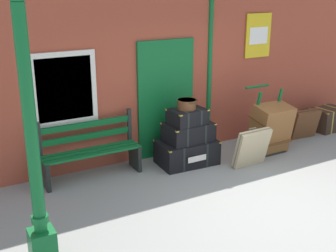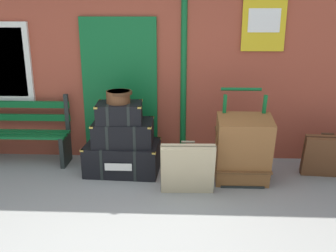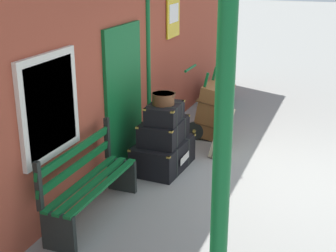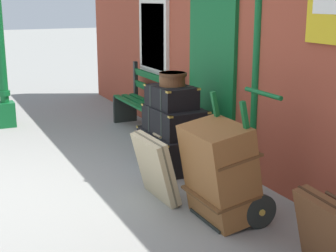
# 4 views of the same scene
# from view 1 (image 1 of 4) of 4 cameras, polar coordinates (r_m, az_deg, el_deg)

# --- Properties ---
(ground_plane) EXTENTS (60.00, 60.00, 0.00)m
(ground_plane) POSITION_cam_1_polar(r_m,az_deg,el_deg) (6.54, 12.65, -9.98)
(ground_plane) COLOR gray
(brick_facade) EXTENTS (10.40, 0.35, 3.20)m
(brick_facade) POSITION_cam_1_polar(r_m,az_deg,el_deg) (7.99, 0.88, 7.85)
(brick_facade) COLOR #9E422D
(brick_facade) RESTS_ON ground
(lamp_post) EXTENTS (0.28, 0.28, 2.99)m
(lamp_post) POSITION_cam_1_polar(r_m,az_deg,el_deg) (4.90, -16.90, -5.47)
(lamp_post) COLOR #0F5B28
(lamp_post) RESTS_ON ground
(platform_bench) EXTENTS (1.60, 0.43, 1.01)m
(platform_bench) POSITION_cam_1_polar(r_m,az_deg,el_deg) (7.19, -10.04, -3.21)
(platform_bench) COLOR #0F5B28
(platform_bench) RESTS_ON ground
(steamer_trunk_base) EXTENTS (1.04, 0.70, 0.43)m
(steamer_trunk_base) POSITION_cam_1_polar(r_m,az_deg,el_deg) (7.68, 2.46, -3.39)
(steamer_trunk_base) COLOR black
(steamer_trunk_base) RESTS_ON ground
(steamer_trunk_middle) EXTENTS (0.82, 0.56, 0.33)m
(steamer_trunk_middle) POSITION_cam_1_polar(r_m,az_deg,el_deg) (7.56, 2.65, -0.76)
(steamer_trunk_middle) COLOR black
(steamer_trunk_middle) RESTS_ON steamer_trunk_base
(steamer_trunk_top) EXTENTS (0.64, 0.49, 0.27)m
(steamer_trunk_top) POSITION_cam_1_polar(r_m,az_deg,el_deg) (7.43, 2.53, 1.24)
(steamer_trunk_top) COLOR black
(steamer_trunk_top) RESTS_ON steamer_trunk_middle
(round_hatbox) EXTENTS (0.35, 0.33, 0.16)m
(round_hatbox) POSITION_cam_1_polar(r_m,az_deg,el_deg) (7.38, 2.45, 2.93)
(round_hatbox) COLOR brown
(round_hatbox) RESTS_ON steamer_trunk_top
(porters_trolley) EXTENTS (0.71, 0.62, 1.19)m
(porters_trolley) POSITION_cam_1_polar(r_m,az_deg,el_deg) (8.47, 12.28, -1.26)
(porters_trolley) COLOR black
(porters_trolley) RESTS_ON ground
(large_brown_trunk) EXTENTS (0.70, 0.58, 0.94)m
(large_brown_trunk) POSITION_cam_1_polar(r_m,az_deg,el_deg) (8.29, 13.17, -0.31)
(large_brown_trunk) COLOR brown
(large_brown_trunk) RESTS_ON ground
(suitcase_charcoal) EXTENTS (0.61, 0.32, 0.63)m
(suitcase_charcoal) POSITION_cam_1_polar(r_m,az_deg,el_deg) (9.29, 17.34, 0.27)
(suitcase_charcoal) COLOR brown
(suitcase_charcoal) RESTS_ON ground
(suitcase_brown) EXTENTS (0.67, 0.30, 0.69)m
(suitcase_brown) POSITION_cam_1_polar(r_m,az_deg,el_deg) (7.65, 10.83, -2.80)
(suitcase_brown) COLOR tan
(suitcase_brown) RESTS_ON ground
(corner_trunk) EXTENTS (0.72, 0.53, 0.49)m
(corner_trunk) POSITION_cam_1_polar(r_m,az_deg,el_deg) (9.99, 20.01, 0.85)
(corner_trunk) COLOR #332319
(corner_trunk) RESTS_ON ground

